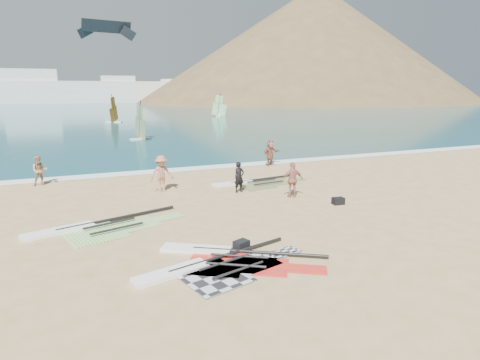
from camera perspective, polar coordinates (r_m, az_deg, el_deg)
name	(u,v)px	position (r m, az deg, el deg)	size (l,w,h in m)	color
ground	(280,226)	(15.79, 5.77, -6.51)	(300.00, 300.00, 0.00)	tan
sea	(95,105)	(145.36, -19.98, 10.02)	(300.00, 240.00, 0.06)	#0C4354
surf_line	(193,169)	(26.89, -6.68, 1.56)	(300.00, 1.20, 0.04)	white
far_town	(44,91)	(163.32, -26.05, 11.31)	(160.00, 8.00, 12.00)	white
headland_main	(314,102)	(170.27, 10.47, 10.87)	(143.00, 143.00, 45.00)	brown
headland_minor	(366,100)	(199.06, 17.53, 10.75)	(70.00, 70.00, 28.00)	brown
rig_grey	(211,269)	(12.09, -4.08, -12.49)	(5.49, 2.90, 0.20)	black
rig_green	(96,228)	(16.27, -19.74, -6.45)	(6.20, 3.37, 0.20)	#69CF22
rig_orange	(254,183)	(22.52, 2.01, -0.43)	(5.62, 2.44, 0.20)	#D65A05
rig_red	(226,257)	(12.81, -2.07, -10.95)	(4.80, 4.01, 0.20)	red
gear_bag_near	(241,245)	(13.46, 0.19, -9.24)	(0.49, 0.35, 0.31)	black
gear_bag_far	(338,201)	(19.08, 13.79, -2.92)	(0.52, 0.37, 0.31)	black
person_wetsuit	(239,177)	(20.53, -0.12, 0.39)	(0.58, 0.38, 1.58)	black
beachgoer_left	(40,171)	(24.60, -26.61, 1.20)	(0.81, 0.63, 1.66)	tan
beachgoer_mid	(162,174)	(21.03, -11.09, 0.89)	(1.23, 0.70, 1.90)	#A46A4F
beachgoer_back	(293,180)	(19.71, 7.50, 0.02)	(1.03, 0.43, 1.76)	#B06C5E
beachgoer_right	(270,153)	(27.91, 4.33, 3.88)	(1.65, 0.52, 1.78)	#975947
windsurfer_left	(140,128)	(43.53, -13.98, 7.19)	(2.34, 2.67, 4.10)	white
windsurfer_centre	(114,114)	(67.23, -17.51, 8.91)	(2.49, 2.64, 4.49)	white
windsurfer_right	(219,110)	(78.69, -2.98, 9.97)	(2.66, 2.50, 4.52)	white
kitesurf_kite	(107,28)	(56.02, -18.42, 19.80)	(7.12, 1.78, 2.36)	black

